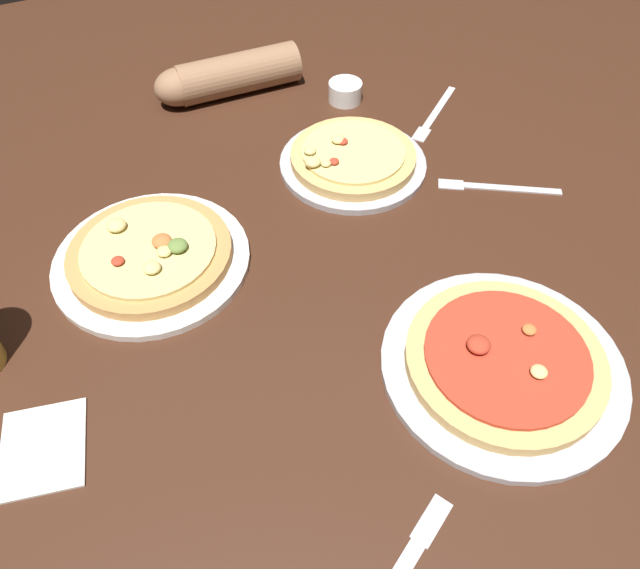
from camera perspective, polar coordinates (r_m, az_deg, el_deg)
The scene contains 9 objects.
ground_plane at distance 0.92m, azimuth 0.00°, elevation -1.42°, with size 2.40×2.40×0.03m, color #3D2114.
pizza_plate_near at distance 0.85m, azimuth 16.82°, elevation -6.99°, with size 0.33×0.33×0.05m.
pizza_plate_far at distance 0.97m, azimuth -15.54°, elevation 2.60°, with size 0.30×0.30×0.05m.
pizza_plate_side at distance 1.12m, azimuth 3.06°, elevation 11.62°, with size 0.26×0.26×0.05m.
ramekin_sauce at distance 1.30m, azimuth 2.37°, elevation 17.57°, with size 0.07×0.07×0.04m, color white.
napkin_folded at distance 0.84m, azimuth -24.52°, elevation -13.72°, with size 0.10×0.12×0.01m, color silver.
fork_left at distance 1.12m, azimuth 16.14°, elevation 8.76°, with size 0.19×0.13×0.01m.
fork_spare at distance 1.28m, azimuth 10.67°, elevation 15.42°, with size 0.17×0.14×0.01m.
diner_arm at distance 1.32m, azimuth -9.04°, elevation 18.63°, with size 0.30×0.09×0.08m.
Camera 1 is at (-0.25, -0.53, 0.70)m, focal length 34.23 mm.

